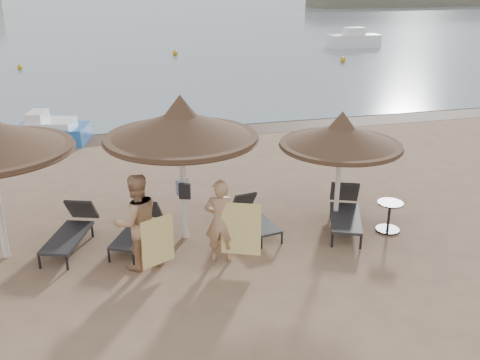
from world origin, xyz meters
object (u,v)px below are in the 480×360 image
object	(u,v)px
person_right	(221,215)
palapa_center	(181,126)
pedal_boat	(51,131)
lounger_near_right	(254,216)
person_left	(136,215)
side_table	(389,217)
lounger_near_left	(138,227)
lounger_far_right	(345,210)
lounger_far_left	(72,229)
palapa_right	(341,136)

from	to	relation	value
person_right	palapa_center	bearing A→B (deg)	-47.98
palapa_center	pedal_boat	bearing A→B (deg)	111.90
lounger_near_right	person_left	bearing A→B (deg)	-169.09
person_left	lounger_near_right	bearing A→B (deg)	-175.00
side_table	lounger_near_right	bearing A→B (deg)	164.32
lounger_near_left	lounger_near_right	xyz separation A→B (m)	(2.58, -0.05, -0.03)
lounger_near_left	side_table	size ratio (longest dim) A/B	2.64
palapa_center	lounger_near_right	bearing A→B (deg)	-0.81
lounger_far_right	side_table	bearing A→B (deg)	-5.25
lounger_far_left	pedal_boat	bearing A→B (deg)	116.65
lounger_far_left	pedal_boat	size ratio (longest dim) A/B	0.75
lounger_far_right	pedal_boat	world-z (taller)	pedal_boat
person_left	lounger_far_left	bearing A→B (deg)	-60.04
palapa_right	lounger_near_left	world-z (taller)	palapa_right
palapa_center	lounger_near_right	xyz separation A→B (m)	(1.57, -0.02, -2.22)
lounger_near_left	lounger_near_right	distance (m)	2.58
side_table	pedal_boat	distance (m)	11.99
lounger_far_left	person_right	world-z (taller)	person_right
lounger_near_right	lounger_far_left	bearing A→B (deg)	166.21
lounger_near_left	person_right	bearing A→B (deg)	-11.71
lounger_far_right	side_table	xyz separation A→B (m)	(0.86, -0.46, -0.07)
lounger_far_right	person_right	distance (m)	3.27
lounger_far_left	pedal_boat	distance (m)	8.04
lounger_near_left	person_right	size ratio (longest dim) A/B	0.90
lounger_far_right	person_right	size ratio (longest dim) A/B	1.02
side_table	pedal_boat	world-z (taller)	pedal_boat
palapa_center	person_right	world-z (taller)	palapa_center
lounger_far_left	person_left	xyz separation A→B (m)	(1.31, -1.28, 0.76)
side_table	person_left	bearing A→B (deg)	-178.13
person_right	pedal_boat	bearing A→B (deg)	-50.22
side_table	pedal_boat	xyz separation A→B (m)	(-7.82, 9.08, 0.08)
palapa_center	side_table	xyz separation A→B (m)	(4.51, -0.85, -2.22)
lounger_near_right	pedal_boat	world-z (taller)	pedal_boat
palapa_center	lounger_far_left	bearing A→B (deg)	174.10
palapa_right	side_table	distance (m)	2.18
lounger_far_right	lounger_near_left	bearing A→B (deg)	-162.25
palapa_center	pedal_boat	world-z (taller)	palapa_center
palapa_center	lounger_far_left	xyz separation A→B (m)	(-2.40, 0.25, -2.17)
lounger_far_right	lounger_near_right	bearing A→B (deg)	-167.11
lounger_near_right	person_left	size ratio (longest dim) A/B	0.75
palapa_center	side_table	world-z (taller)	palapa_center
palapa_center	pedal_boat	size ratio (longest dim) A/B	1.23
pedal_boat	person_right	bearing A→B (deg)	-53.78
person_left	lounger_near_left	bearing A→B (deg)	-109.69
person_right	person_left	bearing A→B (deg)	11.92
side_table	lounger_near_left	bearing A→B (deg)	170.99
lounger_near_left	person_left	distance (m)	1.32
palapa_center	person_right	size ratio (longest dim) A/B	1.59
lounger_far_left	lounger_far_right	distance (m)	6.08
palapa_center	lounger_far_right	world-z (taller)	palapa_center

